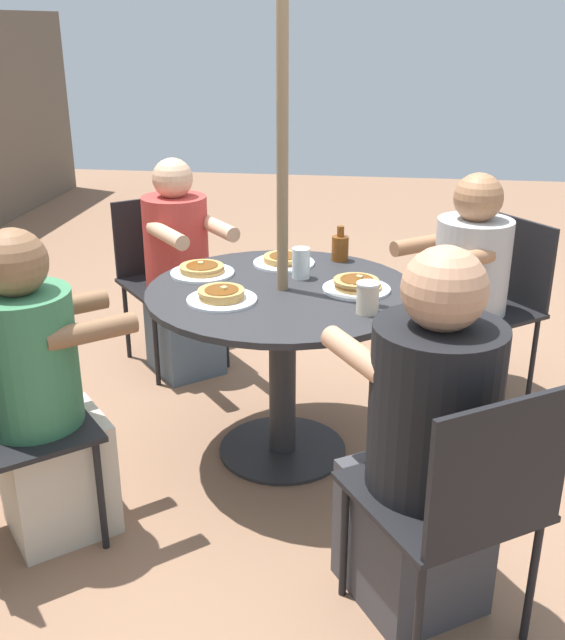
# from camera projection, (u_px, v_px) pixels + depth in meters

# --- Properties ---
(ground_plane) EXTENTS (12.00, 12.00, 0.00)m
(ground_plane) POSITION_uv_depth(u_px,v_px,m) (282.00, 450.00, 3.14)
(ground_plane) COLOR #8C664C
(patio_table) EXTENTS (1.05, 1.05, 0.72)m
(patio_table) POSITION_uv_depth(u_px,v_px,m) (282.00, 328.00, 2.93)
(patio_table) COLOR #28282B
(patio_table) RESTS_ON ground
(umbrella_pole) EXTENTS (0.04, 0.04, 2.07)m
(umbrella_pole) POSITION_uv_depth(u_px,v_px,m) (282.00, 208.00, 2.75)
(umbrella_pole) COLOR #846B4C
(umbrella_pole) RESTS_ON ground
(patio_chair_north) EXTENTS (0.63, 0.63, 0.84)m
(patio_chair_north) POSITION_uv_depth(u_px,v_px,m) (461.00, 496.00, 2.01)
(patio_chair_north) COLOR black
(patio_chair_north) RESTS_ON ground
(diner_north) EXTENTS (0.58, 0.55, 1.15)m
(diner_north) POSITION_uv_depth(u_px,v_px,m) (425.00, 454.00, 2.15)
(diner_north) COLOR #3D3D42
(diner_north) RESTS_ON ground
(patio_chair_east) EXTENTS (0.64, 0.64, 0.84)m
(patio_chair_east) POSITION_uv_depth(u_px,v_px,m) (492.00, 296.00, 3.48)
(patio_chair_east) COLOR black
(patio_chair_east) RESTS_ON ground
(diner_east) EXTENTS (0.54, 0.57, 1.07)m
(diner_east) POSITION_uv_depth(u_px,v_px,m) (464.00, 301.00, 3.40)
(diner_east) COLOR gray
(diner_east) RESTS_ON ground
(patio_chair_south) EXTENTS (0.64, 0.64, 0.84)m
(patio_chair_south) POSITION_uv_depth(u_px,v_px,m) (166.00, 270.00, 3.84)
(patio_chair_south) COLOR black
(patio_chair_south) RESTS_ON ground
(diner_south) EXTENTS (0.57, 0.55, 1.08)m
(diner_south) POSITION_uv_depth(u_px,v_px,m) (180.00, 277.00, 3.70)
(diner_south) COLOR slate
(diner_south) RESTS_ON ground
(diner_west) EXTENTS (0.53, 0.55, 1.10)m
(diner_west) POSITION_uv_depth(u_px,v_px,m) (40.00, 402.00, 2.47)
(diner_west) COLOR beige
(diner_west) RESTS_ON ground
(pancake_plate_a) EXTENTS (0.26, 0.26, 0.05)m
(pancake_plate_a) POSITION_uv_depth(u_px,v_px,m) (284.00, 260.00, 3.16)
(pancake_plate_a) COLOR white
(pancake_plate_a) RESTS_ON patio_table
(pancake_plate_b) EXTENTS (0.26, 0.26, 0.06)m
(pancake_plate_b) POSITION_uv_depth(u_px,v_px,m) (357.00, 285.00, 2.85)
(pancake_plate_b) COLOR white
(pancake_plate_b) RESTS_ON patio_table
(pancake_plate_c) EXTENTS (0.26, 0.26, 0.06)m
(pancake_plate_c) POSITION_uv_depth(u_px,v_px,m) (222.00, 296.00, 2.74)
(pancake_plate_c) COLOR white
(pancake_plate_c) RESTS_ON patio_table
(pancake_plate_d) EXTENTS (0.26, 0.26, 0.05)m
(pancake_plate_d) POSITION_uv_depth(u_px,v_px,m) (202.00, 270.00, 3.03)
(pancake_plate_d) COLOR white
(pancake_plate_d) RESTS_ON patio_table
(syrup_bottle) EXTENTS (0.09, 0.07, 0.15)m
(syrup_bottle) POSITION_uv_depth(u_px,v_px,m) (340.00, 247.00, 3.19)
(syrup_bottle) COLOR brown
(syrup_bottle) RESTS_ON patio_table
(coffee_cup) EXTENTS (0.08, 0.08, 0.11)m
(coffee_cup) POSITION_uv_depth(u_px,v_px,m) (368.00, 298.00, 2.62)
(coffee_cup) COLOR beige
(coffee_cup) RESTS_ON patio_table
(drinking_glass_a) EXTENTS (0.07, 0.07, 0.12)m
(drinking_glass_a) POSITION_uv_depth(u_px,v_px,m) (301.00, 263.00, 2.97)
(drinking_glass_a) COLOR silver
(drinking_glass_a) RESTS_ON patio_table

